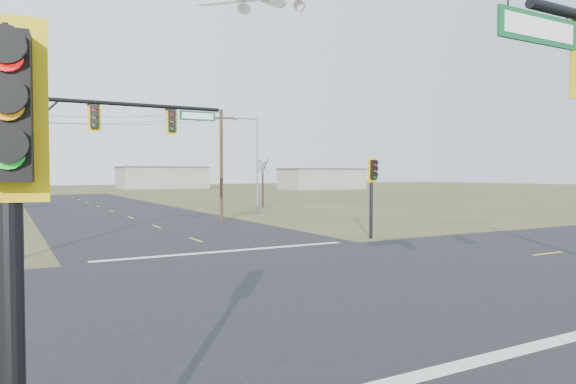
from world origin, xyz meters
The scene contains 14 objects.
ground centered at (0.00, 0.00, 0.00)m, with size 320.00×320.00×0.00m, color brown.
road_ew centered at (0.00, 0.00, 0.01)m, with size 160.00×14.00×0.02m, color black.
road_ns centered at (0.00, 0.00, 0.01)m, with size 14.00×160.00×0.02m, color black.
stop_bar_near centered at (0.00, -7.50, 0.03)m, with size 12.00×0.40×0.01m, color silver.
stop_bar_far centered at (0.00, 7.50, 0.03)m, with size 12.00×0.40×0.01m, color silver.
mast_arm_far centered at (-5.39, 10.12, 5.27)m, with size 9.02×0.52×7.31m.
pedestal_signal_ne centered at (8.60, 7.96, 3.25)m, with size 0.59×0.51×4.45m.
pedestal_signal_sw centered at (-8.85, -9.86, 3.39)m, with size 0.60×0.53×4.69m.
utility_pole_near centered at (4.57, 19.84, 4.23)m, with size 1.88×0.81×8.05m.
streetlight_a centered at (10.47, 26.68, 4.77)m, with size 2.37×0.24×8.51m.
streetlight_c centered at (-8.30, 38.06, 6.11)m, with size 3.03×0.33×10.88m.
bare_tree_c centered at (14.87, 34.13, 4.42)m, with size 2.68×2.68×5.63m.
warehouse_mid centered at (25.00, 110.00, 2.50)m, with size 20.00×12.00×5.00m, color #9E978C.
warehouse_right centered at (55.00, 85.00, 2.25)m, with size 18.00×10.00×4.50m, color #9E978C.
Camera 1 is at (-8.88, -14.04, 3.53)m, focal length 32.00 mm.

